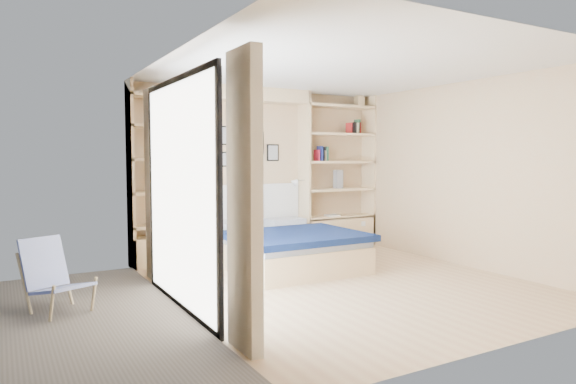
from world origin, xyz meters
TOP-DOWN VIEW (x-y plane):
  - ground at (0.00, 0.00)m, footprint 4.50×4.50m
  - room_shell at (-0.39, 1.52)m, footprint 4.50×4.50m
  - bed at (-0.17, 1.19)m, footprint 1.67×2.08m
  - photo_gallery at (-0.45, 2.22)m, footprint 1.48×0.02m
  - reading_lamps at (-0.30, 2.00)m, footprint 1.92×0.12m
  - shelf_decor at (1.16, 2.07)m, footprint 3.56×0.23m
  - deck_chair at (-3.07, 0.48)m, footprint 0.68×0.83m

SIDE VIEW (x-z plane):
  - ground at x=0.00m, z-range 0.00..0.00m
  - bed at x=-0.17m, z-range -0.26..0.81m
  - deck_chair at x=-3.07m, z-range -0.02..0.71m
  - room_shell at x=-0.39m, z-range -1.17..3.33m
  - reading_lamps at x=-0.30m, z-range 1.03..1.17m
  - photo_gallery at x=-0.45m, z-range 1.19..2.01m
  - shelf_decor at x=1.16m, z-range 0.67..2.70m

